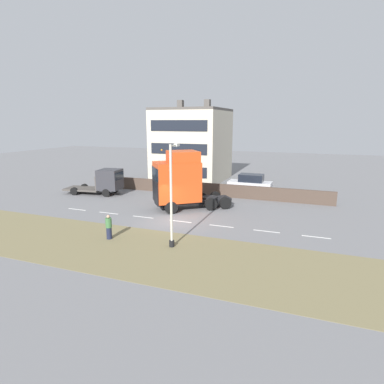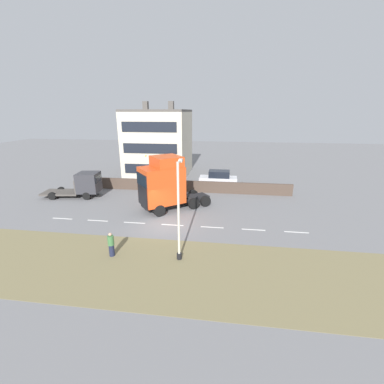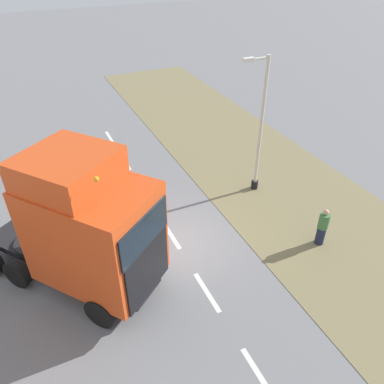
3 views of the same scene
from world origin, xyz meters
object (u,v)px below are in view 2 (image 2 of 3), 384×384
Objects in this scene: parked_car at (218,180)px; lamp_post at (179,216)px; pedestrian at (111,245)px; flatbed_truck at (84,184)px; lorry_cab at (164,184)px.

parked_car is 15.67m from lamp_post.
lamp_post is at bearing -86.21° from pedestrian.
pedestrian is at bearing 28.04° from flatbed_truck.
parked_car is 0.71× the size of lamp_post.
lamp_post is (-15.47, 1.80, 1.78)m from parked_car.
lorry_cab reaches higher than pedestrian.
parked_car is at bearing 101.50° from flatbed_truck.
lamp_post reaches higher than lorry_cab.
lorry_cab is 8.43m from lamp_post.
lamp_post reaches higher than parked_car.
flatbed_truck is 14.81m from parked_car.
lamp_post is at bearing 161.14° from lorry_cab.
parked_car is at bearing -70.01° from lorry_cab.
lorry_cab is 1.07× the size of lamp_post.
lorry_cab is 8.53m from pedestrian.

